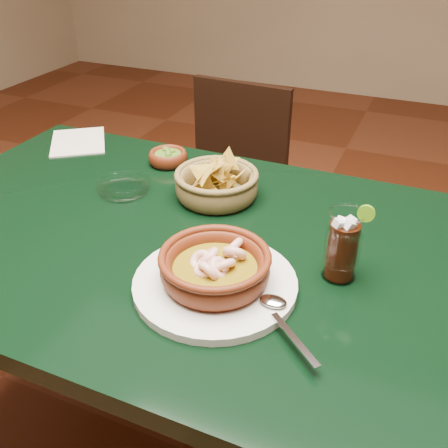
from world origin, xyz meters
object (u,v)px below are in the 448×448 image
at_px(chip_basket, 217,184).
at_px(shrimp_plate, 215,272).
at_px(cola_drink, 343,246).
at_px(dining_chair, 227,193).
at_px(dining_table, 169,268).

bearing_deg(chip_basket, shrimp_plate, -66.52).
bearing_deg(cola_drink, chip_basket, 150.44).
height_order(dining_chair, shrimp_plate, shrimp_plate).
bearing_deg(shrimp_plate, cola_drink, 31.31).
height_order(shrimp_plate, chip_basket, chip_basket).
xyz_separation_m(dining_table, dining_chair, (-0.16, 0.70, -0.20)).
bearing_deg(chip_basket, dining_chair, 110.52).
bearing_deg(dining_chair, chip_basket, -69.48).
bearing_deg(dining_table, cola_drink, -2.08).
height_order(dining_table, chip_basket, chip_basket).
relative_size(dining_chair, cola_drink, 5.36).
xyz_separation_m(dining_table, chip_basket, (0.04, 0.17, 0.13)).
distance_m(dining_chair, cola_drink, 0.96).
distance_m(shrimp_plate, chip_basket, 0.33).
distance_m(dining_chair, shrimp_plate, 0.95).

